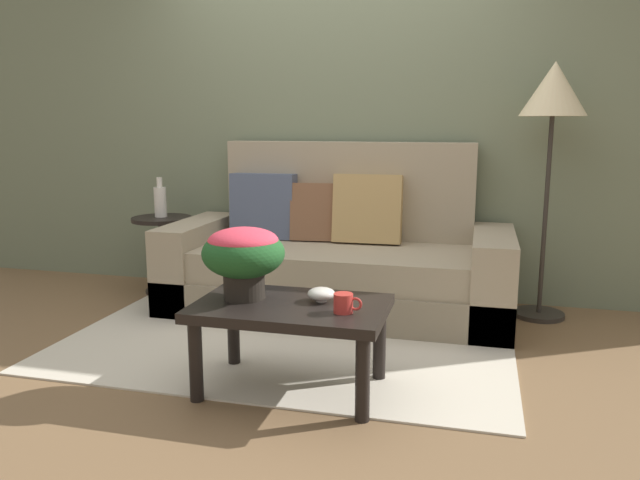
% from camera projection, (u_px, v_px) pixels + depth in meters
% --- Properties ---
extents(ground_plane, '(14.00, 14.00, 0.00)m').
position_uv_depth(ground_plane, '(289.00, 340.00, 3.67)').
color(ground_plane, brown).
extents(wall_back, '(6.40, 0.12, 2.67)m').
position_uv_depth(wall_back, '(336.00, 113.00, 4.54)').
color(wall_back, slate).
rests_on(wall_back, ground).
extents(area_rug, '(2.58, 1.76, 0.01)m').
position_uv_depth(area_rug, '(290.00, 338.00, 3.68)').
color(area_rug, beige).
rests_on(area_rug, ground).
extents(couch, '(2.29, 0.94, 1.13)m').
position_uv_depth(couch, '(337.00, 260.00, 4.23)').
color(couch, gray).
rests_on(couch, ground).
extents(coffee_table, '(0.90, 0.57, 0.43)m').
position_uv_depth(coffee_table, '(291.00, 317.00, 2.92)').
color(coffee_table, black).
rests_on(coffee_table, ground).
extents(side_table, '(0.44, 0.44, 0.58)m').
position_uv_depth(side_table, '(163.00, 241.00, 4.62)').
color(side_table, black).
rests_on(side_table, ground).
extents(floor_lamp, '(0.41, 0.41, 1.64)m').
position_uv_depth(floor_lamp, '(553.00, 104.00, 3.85)').
color(floor_lamp, '#2D2823').
rests_on(floor_lamp, ground).
extents(potted_plant, '(0.40, 0.40, 0.35)m').
position_uv_depth(potted_plant, '(243.00, 253.00, 2.95)').
color(potted_plant, black).
rests_on(potted_plant, coffee_table).
extents(coffee_mug, '(0.13, 0.09, 0.09)m').
position_uv_depth(coffee_mug, '(344.00, 303.00, 2.76)').
color(coffee_mug, red).
rests_on(coffee_mug, coffee_table).
extents(snack_bowl, '(0.13, 0.13, 0.07)m').
position_uv_depth(snack_bowl, '(321.00, 294.00, 2.93)').
color(snack_bowl, silver).
rests_on(snack_bowl, coffee_table).
extents(table_vase, '(0.09, 0.09, 0.29)m').
position_uv_depth(table_vase, '(160.00, 201.00, 4.58)').
color(table_vase, silver).
rests_on(table_vase, side_table).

